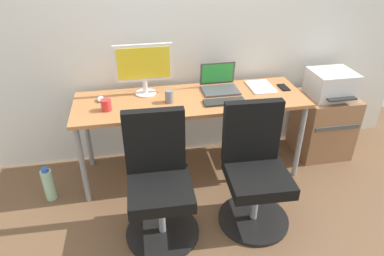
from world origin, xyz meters
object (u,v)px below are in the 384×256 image
(side_cabinet, at_px, (322,124))
(coffee_mug, at_px, (106,105))
(office_chair_left, at_px, (159,184))
(office_chair_right, at_px, (255,172))
(printer, at_px, (331,84))
(open_laptop, at_px, (219,83))
(desktop_monitor, at_px, (144,66))
(water_bottle_on_floor, at_px, (49,184))

(side_cabinet, relative_size, coffee_mug, 6.64)
(side_cabinet, height_order, coffee_mug, coffee_mug)
(office_chair_left, distance_m, office_chair_right, 0.71)
(side_cabinet, bearing_deg, printer, -90.00)
(open_laptop, bearing_deg, office_chair_right, -84.94)
(printer, bearing_deg, office_chair_right, -142.64)
(coffee_mug, bearing_deg, open_laptop, 13.11)
(printer, bearing_deg, desktop_monitor, 176.80)
(office_chair_right, bearing_deg, office_chair_left, 180.00)
(printer, height_order, coffee_mug, printer)
(desktop_monitor, height_order, coffee_mug, desktop_monitor)
(office_chair_left, distance_m, coffee_mug, 0.76)
(office_chair_left, xyz_separation_m, desktop_monitor, (-0.01, 0.84, 0.56))
(desktop_monitor, xyz_separation_m, open_laptop, (0.64, -0.03, -0.19))
(water_bottle_on_floor, bearing_deg, coffee_mug, 9.08)
(office_chair_right, bearing_deg, printer, 37.36)
(office_chair_left, distance_m, side_cabinet, 1.84)
(office_chair_right, distance_m, desktop_monitor, 1.24)
(office_chair_right, bearing_deg, side_cabinet, 37.39)
(printer, bearing_deg, coffee_mug, -175.50)
(office_chair_right, height_order, desktop_monitor, desktop_monitor)
(desktop_monitor, bearing_deg, office_chair_right, -49.63)
(office_chair_left, height_order, office_chair_right, same)
(desktop_monitor, bearing_deg, coffee_mug, -141.93)
(desktop_monitor, bearing_deg, open_laptop, -2.52)
(office_chair_left, xyz_separation_m, water_bottle_on_floor, (-0.87, 0.50, -0.28))
(office_chair_right, relative_size, water_bottle_on_floor, 3.03)
(side_cabinet, bearing_deg, water_bottle_on_floor, -174.50)
(printer, relative_size, open_laptop, 1.29)
(side_cabinet, height_order, water_bottle_on_floor, side_cabinet)
(office_chair_left, bearing_deg, coffee_mug, 119.39)
(water_bottle_on_floor, height_order, coffee_mug, coffee_mug)
(water_bottle_on_floor, relative_size, desktop_monitor, 0.65)
(desktop_monitor, bearing_deg, printer, -3.20)
(printer, distance_m, desktop_monitor, 1.71)
(desktop_monitor, height_order, open_laptop, desktop_monitor)
(office_chair_left, xyz_separation_m, printer, (1.68, 0.74, 0.31))
(office_chair_right, distance_m, printer, 1.26)
(water_bottle_on_floor, height_order, desktop_monitor, desktop_monitor)
(open_laptop, bearing_deg, desktop_monitor, 177.48)
(office_chair_right, xyz_separation_m, printer, (0.97, 0.74, 0.31))
(office_chair_right, height_order, water_bottle_on_floor, office_chair_right)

